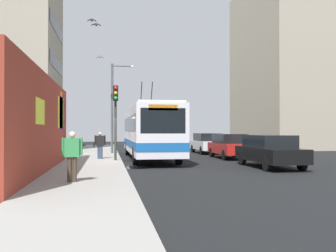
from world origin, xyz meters
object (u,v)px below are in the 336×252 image
Objects in this scene: parked_car_red at (230,145)px; pedestrian_near_wall at (72,152)px; city_bus at (149,130)px; pedestrian_midblock at (100,143)px; traffic_light at (116,110)px; parked_car_white at (208,143)px; street_lamp at (115,102)px; parked_car_black at (269,150)px.

pedestrian_near_wall is at bearing 140.27° from parked_car_red.
pedestrian_midblock is at bearing 111.27° from city_bus.
parked_car_white is at bearing -44.16° from traffic_light.
pedestrian_midblock is (9.80, -0.69, -0.05)m from pedestrian_near_wall.
traffic_light is (-1.34, -0.88, 1.90)m from pedestrian_midblock.
city_bus is 2.81× the size of parked_car_red.
pedestrian_midblock is 0.38× the size of traffic_light.
traffic_light is 6.87m from street_lamp.
parked_car_white is 2.70× the size of pedestrian_near_wall.
parked_car_white is 1.06× the size of traffic_light.
parked_car_black is 1.10× the size of parked_car_red.
parked_car_red is 5.30m from parked_car_white.
pedestrian_near_wall reaches higher than parked_car_black.
pedestrian_near_wall is 8.80m from traffic_light.
parked_car_white is at bearing -83.92° from street_lamp.
street_lamp is at bearing -10.03° from pedestrian_midblock.
parked_car_red is (5.97, 0.00, -0.00)m from parked_car_black.
city_bus reaches higher than pedestrian_midblock.
street_lamp reaches higher than parked_car_red.
pedestrian_midblock is (5.03, 8.23, 0.22)m from parked_car_black.
parked_car_white is 18.34m from pedestrian_near_wall.
street_lamp reaches higher than traffic_light.
city_bus reaches higher than parked_car_red.
pedestrian_near_wall is (-4.77, 8.92, 0.27)m from parked_car_black.
parked_car_red is at bearing 180.00° from parked_car_white.
city_bus is 3.50m from traffic_light.
city_bus is at bearing -40.49° from traffic_light.
traffic_light is (-7.57, 7.35, 2.12)m from parked_car_white.
parked_car_black is 11.26m from parked_car_white.
city_bus reaches higher than parked_car_white.
traffic_light is (-2.52, 2.15, 1.14)m from city_bus.
traffic_light is at bearing 139.51° from city_bus.
city_bus is at bearing 87.31° from parked_car_red.
street_lamp is at bearing 34.69° from parked_car_black.
street_lamp is (-0.77, 7.26, 3.08)m from parked_car_white.
traffic_light is 0.63× the size of street_lamp.
parked_car_white is at bearing -45.83° from city_bus.
parked_car_white is 0.67× the size of street_lamp.
city_bus is 7.68× the size of pedestrian_midblock.
parked_car_red is 9.09m from street_lamp.
pedestrian_midblock is at bearing 96.47° from parked_car_red.
street_lamp reaches higher than city_bus.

